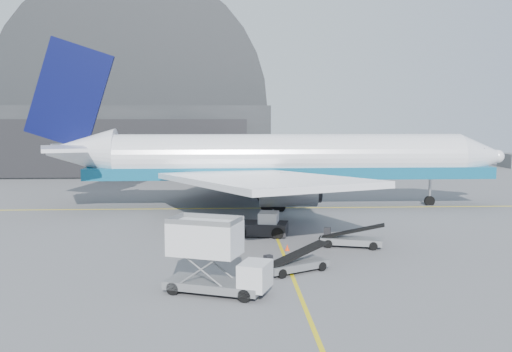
{
  "coord_description": "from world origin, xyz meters",
  "views": [
    {
      "loc": [
        -4.08,
        -42.81,
        10.23
      ],
      "look_at": [
        -1.41,
        11.6,
        4.5
      ],
      "focal_mm": 40.0,
      "sensor_mm": 36.0,
      "label": 1
    }
  ],
  "objects": [
    {
      "name": "ground",
      "position": [
        0.0,
        0.0,
        0.0
      ],
      "size": [
        200.0,
        200.0,
        0.0
      ],
      "primitive_type": "plane",
      "color": "#565659",
      "rests_on": "ground"
    },
    {
      "name": "distant_bldg_a",
      "position": [
        38.0,
        72.0,
        0.0
      ],
      "size": [
        14.0,
        8.0,
        4.0
      ],
      "primitive_type": "cube",
      "color": "black",
      "rests_on": "ground"
    },
    {
      "name": "belt_loader_a",
      "position": [
        0.29,
        -6.33,
        0.56
      ],
      "size": [
        4.62,
        3.54,
        1.81
      ],
      "rotation": [
        0.0,
        0.0,
        0.52
      ],
      "color": "slate",
      "rests_on": "ground"
    },
    {
      "name": "traffic_cone",
      "position": [
        0.4,
        -0.26,
        0.23
      ],
      "size": [
        0.33,
        0.33,
        0.48
      ],
      "color": "#F73607",
      "rests_on": "ground"
    },
    {
      "name": "taxi_lines",
      "position": [
        0.0,
        12.67,
        0.01
      ],
      "size": [
        80.0,
        42.12,
        0.02
      ],
      "color": "gold",
      "rests_on": "ground"
    },
    {
      "name": "belt_loader_b",
      "position": [
        5.5,
        0.73,
        0.6
      ],
      "size": [
        5.16,
        2.82,
        1.93
      ],
      "rotation": [
        0.0,
        0.0,
        -0.27
      ],
      "color": "slate",
      "rests_on": "ground"
    },
    {
      "name": "pushback_tug",
      "position": [
        -1.17,
        5.37,
        0.79
      ],
      "size": [
        4.95,
        3.44,
        2.1
      ],
      "rotation": [
        0.0,
        0.0,
        -0.2
      ],
      "color": "black",
      "rests_on": "ground"
    },
    {
      "name": "catering_truck",
      "position": [
        -4.94,
        -10.58,
        2.11
      ],
      "size": [
        6.45,
        4.21,
        4.16
      ],
      "rotation": [
        0.0,
        0.0,
        -0.36
      ],
      "color": "slate",
      "rests_on": "ground"
    },
    {
      "name": "airliner",
      "position": [
        0.67,
        21.16,
        5.32
      ],
      "size": [
        54.15,
        52.51,
        19.0
      ],
      "color": "white",
      "rests_on": "ground"
    },
    {
      "name": "hangar",
      "position": [
        -22.0,
        64.95,
        9.54
      ],
      "size": [
        50.0,
        28.3,
        28.0
      ],
      "color": "black",
      "rests_on": "ground"
    }
  ]
}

